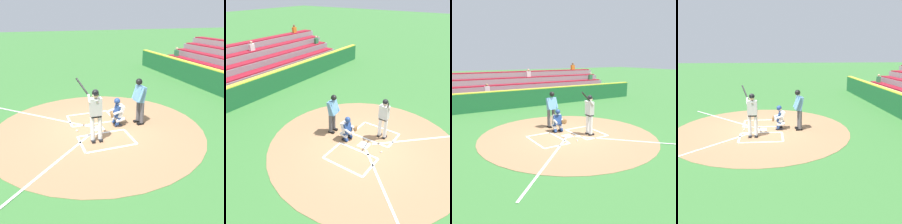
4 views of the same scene
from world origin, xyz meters
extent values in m
plane|color=#387033|center=(0.00, 0.00, 0.00)|extent=(120.00, 120.00, 0.00)
cylinder|color=#99704C|center=(0.00, 0.00, 0.01)|extent=(8.00, 8.00, 0.01)
cube|color=white|center=(0.00, 0.00, 0.01)|extent=(0.44, 0.44, 0.01)
cube|color=white|center=(-1.05, -0.90, 0.01)|extent=(1.20, 0.08, 0.01)
cube|color=white|center=(-1.05, 0.90, 0.01)|extent=(1.20, 0.08, 0.01)
cube|color=white|center=(-0.45, 0.00, 0.01)|extent=(0.08, 1.80, 0.01)
cube|color=white|center=(-1.65, 0.00, 0.01)|extent=(0.08, 1.80, 0.01)
cube|color=white|center=(1.05, -0.90, 0.01)|extent=(1.20, 0.08, 0.01)
cube|color=white|center=(1.05, 0.90, 0.01)|extent=(1.20, 0.08, 0.01)
cube|color=white|center=(0.45, 0.00, 0.01)|extent=(0.08, 1.80, 0.01)
cube|color=white|center=(1.65, 0.00, 0.01)|extent=(0.08, 1.80, 0.01)
cube|color=white|center=(2.10, 2.10, 0.01)|extent=(3.73, 3.73, 0.01)
cube|color=white|center=(-2.10, 2.10, 0.01)|extent=(3.73, 3.73, 0.01)
cylinder|color=white|center=(-0.97, 0.21, 0.50)|extent=(0.15, 0.15, 0.84)
cube|color=black|center=(-1.01, 0.21, 0.04)|extent=(0.26, 0.13, 0.09)
cylinder|color=white|center=(-0.96, 0.47, 0.50)|extent=(0.15, 0.15, 0.84)
cube|color=black|center=(-1.00, 0.47, 0.04)|extent=(0.26, 0.13, 0.09)
cube|color=black|center=(-0.97, 0.34, 0.97)|extent=(0.23, 0.35, 0.10)
cube|color=#BCBCBC|center=(-0.97, 0.34, 1.28)|extent=(0.25, 0.41, 0.60)
sphere|color=beige|center=(-0.99, 0.34, 1.69)|extent=(0.21, 0.21, 0.21)
sphere|color=black|center=(-0.97, 0.34, 1.76)|extent=(0.23, 0.23, 0.23)
cube|color=black|center=(-1.08, 0.34, 1.73)|extent=(0.12, 0.17, 0.02)
cylinder|color=#BCBCBC|center=(-0.92, 0.32, 1.56)|extent=(0.43, 0.11, 0.21)
cylinder|color=#BCBCBC|center=(-0.91, 0.53, 1.56)|extent=(0.27, 0.10, 0.29)
cylinder|color=black|center=(-0.55, 0.65, 1.86)|extent=(0.69, 0.34, 0.53)
cylinder|color=black|center=(-0.86, 0.51, 1.62)|extent=(0.10, 0.10, 0.08)
cube|color=black|center=(-0.11, -0.83, 0.04)|extent=(0.13, 0.26, 0.09)
cube|color=navy|center=(-0.11, -0.79, 0.20)|extent=(0.13, 0.25, 0.37)
cylinder|color=silver|center=(-0.11, -0.89, 0.28)|extent=(0.16, 0.37, 0.21)
cube|color=black|center=(0.21, -0.84, 0.04)|extent=(0.13, 0.26, 0.09)
cube|color=navy|center=(0.21, -0.80, 0.20)|extent=(0.13, 0.25, 0.37)
cylinder|color=silver|center=(0.21, -0.90, 0.28)|extent=(0.16, 0.37, 0.21)
cube|color=silver|center=(0.05, -0.90, 0.62)|extent=(0.41, 0.37, 0.52)
cube|color=navy|center=(0.05, -0.79, 0.62)|extent=(0.43, 0.23, 0.46)
sphere|color=beige|center=(0.05, -0.83, 0.99)|extent=(0.21, 0.21, 0.21)
sphere|color=navy|center=(0.05, -0.81, 1.01)|extent=(0.24, 0.24, 0.24)
cylinder|color=silver|center=(-0.14, -0.73, 0.60)|extent=(0.10, 0.45, 0.20)
cylinder|color=silver|center=(0.26, -0.74, 0.60)|extent=(0.10, 0.45, 0.20)
ellipsoid|color=brown|center=(-0.14, -0.53, 0.57)|extent=(0.28, 0.11, 0.28)
cylinder|color=#4C4C51|center=(-0.22, -1.76, 0.51)|extent=(0.16, 0.16, 0.86)
cube|color=black|center=(-0.23, -1.71, 0.04)|extent=(0.16, 0.29, 0.09)
cylinder|color=#4C4C51|center=(0.05, -1.73, 0.51)|extent=(0.16, 0.16, 0.86)
cube|color=black|center=(0.05, -1.68, 0.04)|extent=(0.16, 0.29, 0.09)
cube|color=#5B8EB7|center=(-0.09, -1.70, 1.25)|extent=(0.47, 0.41, 0.66)
sphere|color=#9E7051|center=(-0.09, -1.66, 1.72)|extent=(0.22, 0.22, 0.22)
sphere|color=black|center=(-0.09, -1.64, 1.74)|extent=(0.25, 0.25, 0.25)
cylinder|color=#5B8EB7|center=(-0.34, -1.65, 1.28)|extent=(0.13, 0.29, 0.56)
cylinder|color=#5B8EB7|center=(0.14, -1.60, 1.28)|extent=(0.13, 0.29, 0.56)
sphere|color=white|center=(0.02, 0.82, 0.04)|extent=(0.07, 0.07, 0.07)
cube|color=#1E6033|center=(0.00, -7.50, 0.62)|extent=(22.00, 0.36, 1.25)
cube|color=yellow|center=(0.00, -7.50, 1.28)|extent=(22.00, 0.32, 0.06)
cube|color=gray|center=(0.00, -8.53, 0.23)|extent=(20.00, 0.85, 0.45)
cube|color=maroon|center=(0.00, -8.53, 0.49)|extent=(19.60, 0.72, 0.08)
cube|color=gray|center=(0.00, -9.38, 0.45)|extent=(20.00, 0.85, 0.90)
cube|color=maroon|center=(0.00, -9.38, 0.94)|extent=(19.60, 0.72, 0.08)
cube|color=gray|center=(0.00, -10.22, 0.68)|extent=(20.00, 0.85, 1.35)
cube|color=maroon|center=(0.00, -10.22, 1.39)|extent=(19.60, 0.72, 0.08)
cube|color=gray|center=(0.00, -11.07, 0.90)|extent=(20.00, 0.85, 1.80)
cube|color=maroon|center=(0.00, -11.07, 1.84)|extent=(19.60, 0.72, 0.08)
cube|color=gray|center=(0.00, -11.92, 1.12)|extent=(20.00, 0.85, 2.25)
cube|color=maroon|center=(0.00, -11.92, 2.29)|extent=(19.60, 0.72, 0.08)
cube|color=#2D844C|center=(-8.93, -10.17, 1.66)|extent=(0.36, 0.22, 0.46)
sphere|color=beige|center=(-8.93, -10.17, 2.00)|extent=(0.20, 0.20, 0.20)
cube|color=orange|center=(-8.00, -11.87, 2.56)|extent=(0.36, 0.22, 0.46)
sphere|color=brown|center=(-8.00, -11.87, 2.90)|extent=(0.20, 0.20, 0.20)
cube|color=white|center=(-2.88, -11.02, 2.11)|extent=(0.36, 0.22, 0.46)
sphere|color=tan|center=(-2.88, -11.02, 2.45)|extent=(0.20, 0.20, 0.20)
cube|color=white|center=(1.17, -9.32, 1.21)|extent=(0.36, 0.22, 0.46)
sphere|color=#9E7051|center=(1.17, -9.32, 1.55)|extent=(0.20, 0.20, 0.20)
camera|label=1|loc=(-8.43, 2.45, 4.13)|focal=40.10mm
camera|label=2|loc=(7.01, 3.70, 5.89)|focal=36.84mm
camera|label=3|loc=(5.84, 9.34, 3.56)|focal=40.32mm
camera|label=4|loc=(-11.35, -0.39, 3.63)|focal=41.01mm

